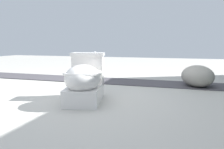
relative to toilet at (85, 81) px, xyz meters
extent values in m
plane|color=#A8A59E|center=(-0.12, -0.02, -0.22)|extent=(14.00, 14.00, 0.00)
cube|color=#423F44|center=(-1.24, 0.48, -0.21)|extent=(0.56, 8.00, 0.01)
cube|color=white|center=(0.00, 0.00, -0.14)|extent=(0.66, 0.47, 0.17)
ellipsoid|color=white|center=(0.09, 0.02, 0.04)|extent=(0.51, 0.45, 0.28)
cylinder|color=white|center=(0.09, 0.02, 0.10)|extent=(0.47, 0.47, 0.03)
cube|color=white|center=(-0.21, -0.05, 0.10)|extent=(0.25, 0.37, 0.30)
cube|color=white|center=(-0.21, -0.05, 0.27)|extent=(0.28, 0.40, 0.04)
cylinder|color=silver|center=(-0.23, 0.03, 0.29)|extent=(0.02, 0.02, 0.01)
ellipsoid|color=gray|center=(-1.18, 1.19, -0.07)|extent=(0.64, 0.62, 0.31)
camera|label=1|loc=(2.07, 0.94, 0.39)|focal=35.00mm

